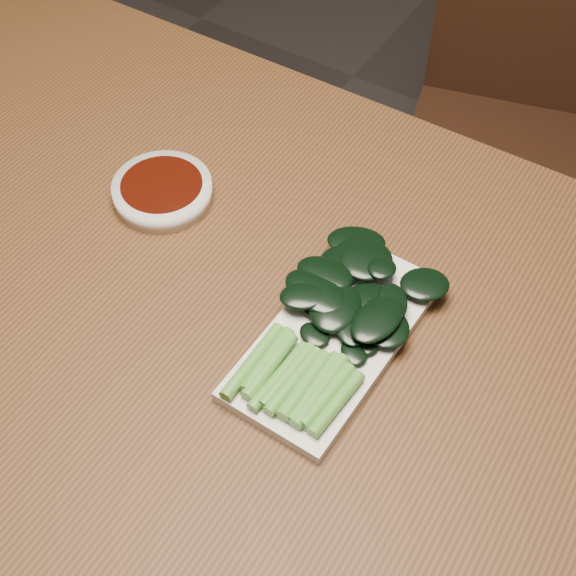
{
  "coord_description": "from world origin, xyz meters",
  "views": [
    {
      "loc": [
        0.32,
        -0.43,
        1.47
      ],
      "look_at": [
        0.02,
        0.05,
        0.76
      ],
      "focal_mm": 50.0,
      "sensor_mm": 36.0,
      "label": 1
    }
  ],
  "objects": [
    {
      "name": "gai_lan",
      "position": [
        0.09,
        0.04,
        0.77
      ],
      "size": [
        0.17,
        0.29,
        0.02
      ],
      "color": "#498D30",
      "rests_on": "serving_plate"
    },
    {
      "name": "table",
      "position": [
        0.0,
        0.0,
        0.68
      ],
      "size": [
        1.4,
        0.8,
        0.75
      ],
      "color": "#462914",
      "rests_on": "ground"
    },
    {
      "name": "serving_plate",
      "position": [
        0.1,
        0.02,
        0.76
      ],
      "size": [
        0.14,
        0.27,
        0.01
      ],
      "rotation": [
        0.0,
        0.0,
        -0.03
      ],
      "color": "silver",
      "rests_on": "table"
    },
    {
      "name": "ground",
      "position": [
        0.0,
        0.0,
        0.0
      ],
      "size": [
        6.0,
        6.0,
        0.0
      ],
      "primitive_type": "plane",
      "color": "#2A2828",
      "rests_on": "ground"
    },
    {
      "name": "chair_far",
      "position": [
        0.09,
        0.79,
        0.49
      ],
      "size": [
        0.54,
        0.54,
        0.89
      ],
      "rotation": [
        0.0,
        0.0,
        0.26
      ],
      "color": "black",
      "rests_on": "ground"
    },
    {
      "name": "sauce_bowl",
      "position": [
        -0.19,
        0.09,
        0.76
      ],
      "size": [
        0.12,
        0.12,
        0.03
      ],
      "color": "silver",
      "rests_on": "table"
    }
  ]
}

